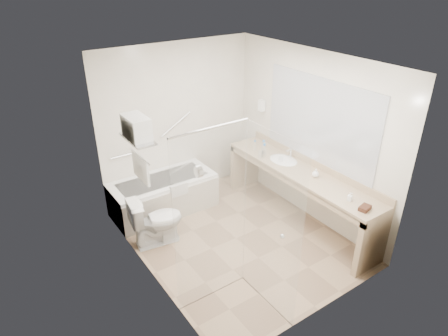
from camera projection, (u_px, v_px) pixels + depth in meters
floor at (236, 238)px, 5.69m from camera, size 3.20×3.20×0.00m
ceiling at (239, 61)px, 4.54m from camera, size 2.60×3.20×0.10m
wall_back at (177, 123)px, 6.29m from camera, size 2.60×0.10×2.50m
wall_front at (332, 218)px, 3.95m from camera, size 2.60×0.10×2.50m
wall_left at (143, 188)px, 4.47m from camera, size 0.10×3.20×2.50m
wall_right at (310, 137)px, 5.77m from camera, size 0.10×3.20×2.50m
bathtub at (164, 195)px, 6.22m from camera, size 1.60×0.73×0.59m
grab_bar_short at (123, 155)px, 5.92m from camera, size 0.40×0.03×0.03m
grab_bar_long at (176, 124)px, 6.24m from camera, size 0.53×0.03×0.33m
shower_enclosure at (240, 222)px, 4.21m from camera, size 0.96×0.91×2.11m
towel_shelf at (137, 134)px, 4.56m from camera, size 0.24×0.55×0.81m
vanity_counter at (299, 183)px, 5.80m from camera, size 0.55×2.70×0.95m
sink at (283, 162)px, 6.03m from camera, size 0.40×0.52×0.14m
faucet at (291, 153)px, 6.05m from camera, size 0.03×0.03×0.14m
mirror at (319, 121)px, 5.52m from camera, size 0.02×2.00×1.20m
hairdryer_unit at (262, 105)px, 6.42m from camera, size 0.08×0.10×0.18m
toilet at (156, 221)px, 5.46m from camera, size 0.78×0.51×0.71m
amenity_basket at (365, 208)px, 4.79m from camera, size 0.17×0.13×0.05m
soap_bottle_a at (350, 199)px, 4.98m from camera, size 0.08×0.12×0.05m
soap_bottle_b at (316, 174)px, 5.52m from camera, size 0.12×0.14×0.10m
water_bottle_left at (255, 146)px, 6.28m from camera, size 0.05×0.05×0.18m
water_bottle_mid at (264, 151)px, 6.06m from camera, size 0.07×0.07×0.22m
water_bottle_right at (263, 147)px, 6.19m from camera, size 0.07×0.07×0.21m
drinking_glass_near at (281, 160)px, 5.91m from camera, size 0.08×0.08×0.09m
drinking_glass_far at (260, 154)px, 6.08m from camera, size 0.09×0.09×0.10m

